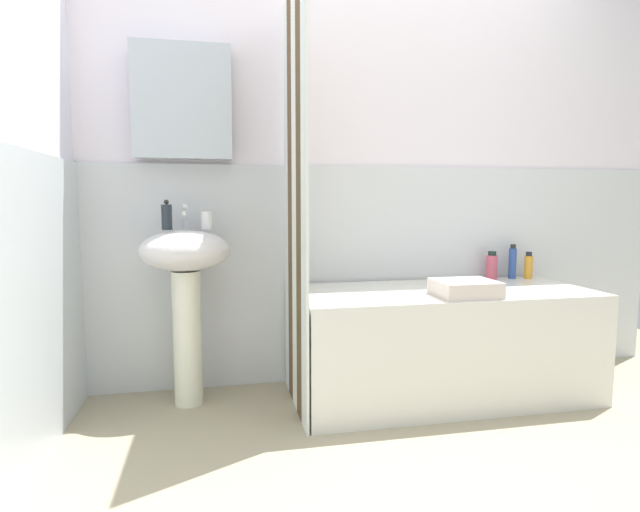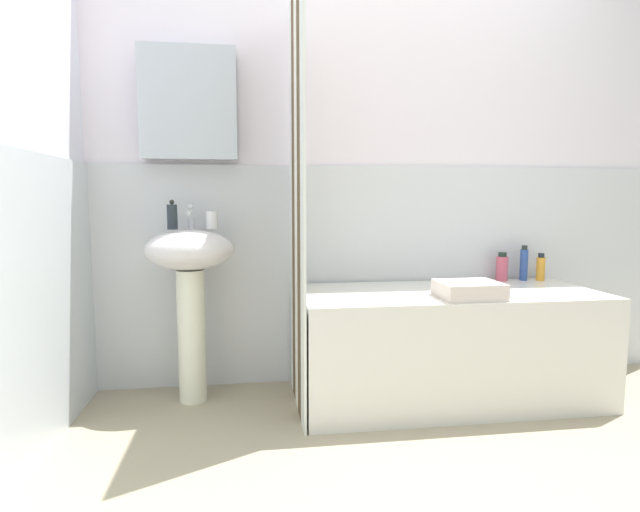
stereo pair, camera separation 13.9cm
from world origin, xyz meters
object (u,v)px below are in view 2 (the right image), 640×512
object	(u,v)px
toothbrush_cup	(212,220)
bathtub	(447,344)
sink	(190,276)
body_wash_bottle	(524,264)
shampoo_bottle	(541,268)
conditioner_bottle	(502,268)
soap_dispenser	(172,216)
towel_folded	(469,290)

from	to	relation	value
toothbrush_cup	bathtub	bearing A→B (deg)	-10.24
sink	body_wash_bottle	xyz separation A→B (m)	(1.84, 0.12, 0.02)
sink	toothbrush_cup	xyz separation A→B (m)	(0.11, 0.07, 0.28)
shampoo_bottle	conditioner_bottle	xyz separation A→B (m)	(-0.22, 0.02, 0.00)
body_wash_bottle	conditioner_bottle	bearing A→B (deg)	178.33
shampoo_bottle	soap_dispenser	bearing A→B (deg)	-178.20
sink	body_wash_bottle	size ratio (longest dim) A/B	4.33
sink	soap_dispenser	bearing A→B (deg)	153.93
toothbrush_cup	bathtub	size ratio (longest dim) A/B	0.06
toothbrush_cup	body_wash_bottle	world-z (taller)	toothbrush_cup
towel_folded	bathtub	bearing A→B (deg)	95.55
soap_dispenser	body_wash_bottle	world-z (taller)	soap_dispenser
soap_dispenser	bathtub	world-z (taller)	soap_dispenser
shampoo_bottle	body_wash_bottle	distance (m)	0.10
bathtub	sink	bearing A→B (deg)	173.67
soap_dispenser	shampoo_bottle	distance (m)	2.04
shampoo_bottle	sink	bearing A→B (deg)	-176.92
soap_dispenser	toothbrush_cup	size ratio (longest dim) A/B	1.66
soap_dispenser	conditioner_bottle	world-z (taller)	soap_dispenser
sink	bathtub	xyz separation A→B (m)	(1.29, -0.14, -0.36)
bathtub	shampoo_bottle	world-z (taller)	shampoo_bottle
sink	bathtub	distance (m)	1.34
conditioner_bottle	bathtub	bearing A→B (deg)	-147.79
toothbrush_cup	towel_folded	world-z (taller)	toothbrush_cup
sink	toothbrush_cup	bearing A→B (deg)	33.24
bathtub	towel_folded	xyz separation A→B (m)	(0.02, -0.20, 0.32)
toothbrush_cup	conditioner_bottle	xyz separation A→B (m)	(1.61, 0.06, -0.28)
conditioner_bottle	towel_folded	distance (m)	0.62
toothbrush_cup	towel_folded	bearing A→B (deg)	-18.86
toothbrush_cup	body_wash_bottle	size ratio (longest dim) A/B	0.44
toothbrush_cup	towel_folded	distance (m)	1.31
bathtub	body_wash_bottle	bearing A→B (deg)	25.47
sink	toothbrush_cup	distance (m)	0.30
conditioner_bottle	towel_folded	size ratio (longest dim) A/B	0.58
soap_dispenser	shampoo_bottle	world-z (taller)	soap_dispenser
toothbrush_cup	shampoo_bottle	xyz separation A→B (m)	(1.83, 0.03, -0.28)
soap_dispenser	bathtub	size ratio (longest dim) A/B	0.10
toothbrush_cup	body_wash_bottle	distance (m)	1.76
soap_dispenser	bathtub	distance (m)	1.53
shampoo_bottle	towel_folded	size ratio (longest dim) A/B	0.56
sink	towel_folded	bearing A→B (deg)	-14.56
toothbrush_cup	conditioner_bottle	size ratio (longest dim) A/B	0.55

